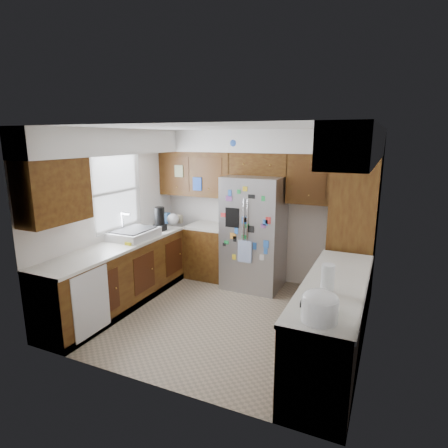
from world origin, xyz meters
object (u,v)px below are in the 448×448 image
Objects in this scene: pantry at (353,233)px; rice_cooker at (320,305)px; fridge at (254,233)px; paper_towel at (328,279)px.

pantry is 2.53m from rice_cooker.
rice_cooker is (1.50, -2.58, 0.16)m from fridge.
fridge is 6.35× the size of paper_towel.
pantry is 6.95× the size of rice_cooker.
pantry reaches higher than paper_towel.
paper_towel is (-0.04, 0.61, 0.00)m from rice_cooker.
paper_towel is at bearing 93.52° from rice_cooker.
rice_cooker is at bearing -90.01° from pantry.
rice_cooker is 0.62m from paper_towel.
rice_cooker is 1.09× the size of paper_towel.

